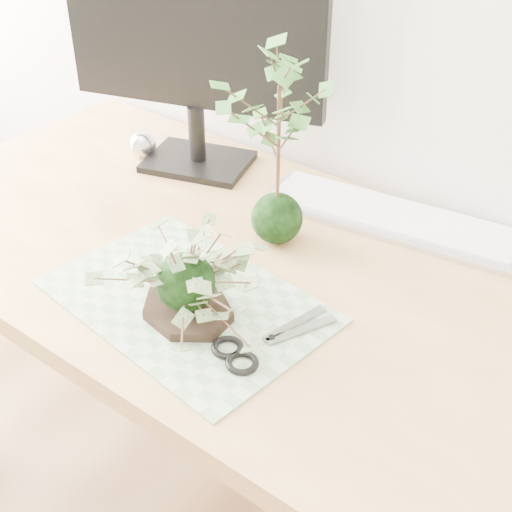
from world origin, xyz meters
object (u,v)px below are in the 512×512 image
object	(u,v)px
ivy_kokedama	(184,259)
keyboard	(391,217)
desk	(283,320)
maple_kokedama	(279,99)
monitor	(195,37)

from	to	relation	value
ivy_kokedama	keyboard	size ratio (longest dim) A/B	0.52
desk	ivy_kokedama	size ratio (longest dim) A/B	6.04
desk	maple_kokedama	world-z (taller)	maple_kokedama
ivy_kokedama	keyboard	world-z (taller)	ivy_kokedama
monitor	keyboard	bearing A→B (deg)	-12.44
maple_kokedama	monitor	world-z (taller)	monitor
keyboard	maple_kokedama	bearing A→B (deg)	-134.18
keyboard	ivy_kokedama	bearing A→B (deg)	-112.91
keyboard	desk	bearing A→B (deg)	-109.08
desk	monitor	bearing A→B (deg)	149.59
desk	maple_kokedama	bearing A→B (deg)	133.06
desk	maple_kokedama	xyz separation A→B (m)	(-0.08, 0.09, 0.35)
maple_kokedama	keyboard	world-z (taller)	maple_kokedama
desk	keyboard	bearing A→B (deg)	79.16
ivy_kokedama	maple_kokedama	world-z (taller)	maple_kokedama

